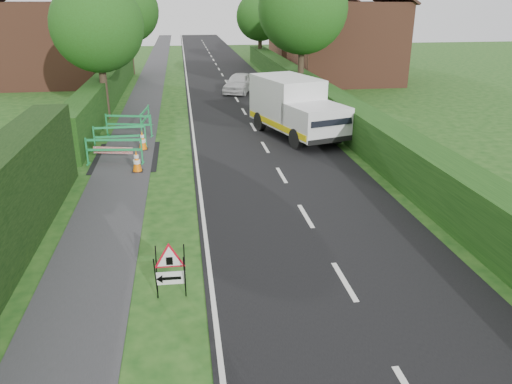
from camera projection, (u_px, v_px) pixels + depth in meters
ground at (234, 320)px, 9.49m from camera, size 120.00×120.00×0.00m
road_surface at (220, 71)px, 42.10m from camera, size 6.00×90.00×0.02m
footpath at (154, 72)px, 41.35m from camera, size 2.00×90.00×0.02m
hedge_west_far at (109, 103)px, 29.09m from camera, size 1.00×24.00×1.80m
hedge_east at (329, 120)px, 25.13m from camera, size 1.20×50.00×1.50m
house_west at (45, 42)px, 34.74m from camera, size 7.50×7.40×7.88m
house_east_a at (345, 40)px, 35.76m from camera, size 7.50×7.40×7.88m
house_east_b at (310, 29)px, 48.80m from camera, size 7.50×7.40×7.88m
tree_nw at (97, 26)px, 23.84m from camera, size 4.40×4.40×6.70m
tree_ne at (303, 8)px, 28.77m from camera, size 5.20×5.20×7.79m
tree_fw at (127, 11)px, 38.46m from camera, size 4.80×4.80×7.24m
tree_fe at (260, 17)px, 43.87m from camera, size 4.20×4.20×6.33m
triangle_sign at (168, 267)px, 9.91m from camera, size 0.73×0.73×1.05m
works_van at (295, 106)px, 21.75m from camera, size 3.56×5.79×2.48m
traffic_cone_0 at (330, 131)px, 21.38m from camera, size 0.38×0.38×0.79m
traffic_cone_1 at (307, 122)px, 23.00m from camera, size 0.38×0.38×0.79m
traffic_cone_2 at (303, 112)px, 25.03m from camera, size 0.38×0.38×0.79m
traffic_cone_3 at (137, 161)px, 17.45m from camera, size 0.38×0.38×0.79m
traffic_cone_4 at (142, 140)px, 20.00m from camera, size 0.38×0.38×0.79m
ped_barrier_0 at (114, 148)px, 18.18m from camera, size 2.09×0.61×1.00m
ped_barrier_1 at (120, 134)px, 19.95m from camera, size 2.06×0.38×1.00m
ped_barrier_2 at (129, 123)px, 21.85m from camera, size 2.09×0.82×1.00m
ped_barrier_3 at (145, 117)px, 22.87m from camera, size 0.58×2.09×1.00m
redwhite_plank at (114, 162)px, 18.67m from camera, size 1.47×0.39×0.25m
hatchback_car at (239, 83)px, 32.17m from camera, size 2.68×3.95×1.25m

